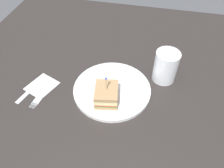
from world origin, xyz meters
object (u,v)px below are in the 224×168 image
object	(u,v)px
fork	(40,96)
sandwich_half_center	(106,94)
napkin	(42,86)
knife	(29,91)
drink_glass	(165,67)
plate	(112,89)

from	to	relation	value
fork	sandwich_half_center	bearing A→B (deg)	-83.27
napkin	sandwich_half_center	bearing A→B (deg)	-94.76
napkin	fork	xyz separation A→B (cm)	(-4.46, -1.53, 0.10)
sandwich_half_center	knife	distance (cm)	26.35
drink_glass	napkin	xyz separation A→B (cm)	(-12.74, 39.85, -5.06)
plate	fork	distance (cm)	23.42
sandwich_half_center	knife	world-z (taller)	sandwich_half_center
drink_glass	plate	bearing A→B (deg)	120.93
plate	knife	bearing A→B (deg)	102.82
drink_glass	knife	world-z (taller)	drink_glass
plate	drink_glass	bearing A→B (deg)	-59.07
plate	fork	world-z (taller)	plate
sandwich_half_center	fork	size ratio (longest dim) A/B	0.73
drink_glass	fork	xyz separation A→B (cm)	(-17.20, 38.32, -4.96)
drink_glass	knife	size ratio (longest dim) A/B	0.81
plate	sandwich_half_center	distance (cm)	5.87
napkin	knife	size ratio (longest dim) A/B	0.68
sandwich_half_center	knife	xyz separation A→B (cm)	(-1.09, 26.09, -3.49)
sandwich_half_center	napkin	xyz separation A→B (cm)	(1.92, 23.08, -3.59)
sandwich_half_center	knife	size ratio (longest dim) A/B	0.71
fork	plate	bearing A→B (deg)	-71.24
sandwich_half_center	drink_glass	distance (cm)	22.32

